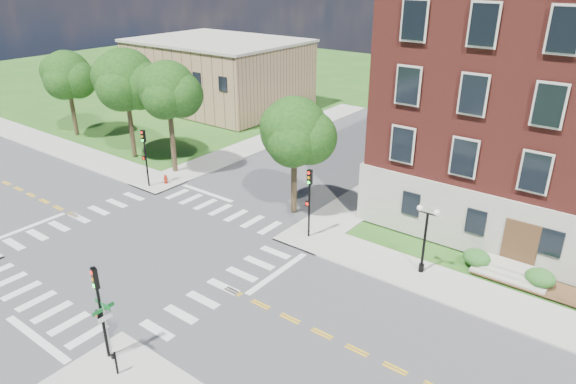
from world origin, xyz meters
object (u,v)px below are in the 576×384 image
Objects in this scene: traffic_signal_se at (99,302)px; traffic_signal_nw at (145,151)px; traffic_signal_ne at (309,195)px; fire_hydrant at (166,179)px; twin_lamp_west at (425,236)px; street_sign_pole at (105,319)px; push_button_post at (115,362)px.

traffic_signal_se and traffic_signal_nw have the same top height.
traffic_signal_se is 15.18m from traffic_signal_ne.
traffic_signal_ne is 15.08m from fire_hydrant.
street_sign_pole is (-8.40, -15.64, -0.21)m from twin_lamp_west.
push_button_post is at bearing -42.49° from traffic_signal_nw.
traffic_signal_se is 1.55× the size of street_sign_pole.
traffic_signal_ne is (0.77, 15.16, 0.00)m from traffic_signal_se.
street_sign_pole reaches higher than push_button_post.
twin_lamp_west is (23.36, 1.42, -0.66)m from traffic_signal_nw.
street_sign_pole is (-0.55, -15.13, -0.88)m from traffic_signal_ne.
traffic_signal_ne is 6.40× the size of fire_hydrant.
fire_hydrant is (-22.67, -0.19, -2.06)m from twin_lamp_west.
traffic_signal_nw is 3.07m from fire_hydrant.
traffic_signal_ne is 15.80m from push_button_post.
push_button_post is at bearing -88.10° from traffic_signal_ne.
street_sign_pole is at bearing -43.53° from traffic_signal_nw.
traffic_signal_nw is 20.65m from street_sign_pole.
traffic_signal_nw is 21.87m from push_button_post.
traffic_signal_nw is 23.41m from twin_lamp_west.
traffic_signal_ne is at bearing 91.90° from push_button_post.
traffic_signal_nw reaches higher than fire_hydrant.
traffic_signal_se is at bearing -172.43° from street_sign_pole.
traffic_signal_se is at bearing -118.81° from twin_lamp_west.
street_sign_pole is 2.58× the size of push_button_post.
push_button_post is (1.29, -0.44, -2.39)m from traffic_signal_se.
traffic_signal_se is 17.89m from twin_lamp_west.
traffic_signal_ne is 15.54m from traffic_signal_nw.
traffic_signal_se is 0.90m from street_sign_pole.
traffic_signal_se is at bearing 160.93° from push_button_post.
traffic_signal_se is at bearing -92.90° from traffic_signal_ne.
fire_hydrant is (0.68, 1.23, -2.72)m from traffic_signal_nw.
traffic_signal_ne reaches higher than fire_hydrant.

